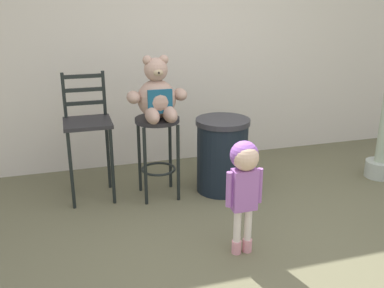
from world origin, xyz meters
name	(u,v)px	position (x,y,z in m)	size (l,w,h in m)	color
ground_plane	(261,256)	(0.00, 0.00, 0.00)	(24.00, 24.00, 0.00)	brown
building_wall	(179,30)	(0.00, 2.35, 1.51)	(7.73, 0.30, 3.03)	beige
bar_stool_with_teddy	(158,140)	(-0.51, 1.28, 0.57)	(0.42, 0.42, 0.80)	#252426
teddy_bear	(157,96)	(-0.51, 1.25, 1.01)	(0.56, 0.50, 0.58)	tan
child_walking	(244,174)	(-0.12, 0.11, 0.65)	(0.28, 0.23, 0.90)	pink
trash_bin	(222,155)	(0.13, 1.23, 0.38)	(0.53, 0.53, 0.75)	black
bar_chair_empty	(88,128)	(-1.14, 1.45, 0.70)	(0.44, 0.44, 1.21)	#252426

